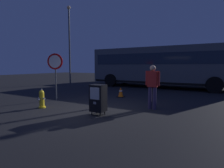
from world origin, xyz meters
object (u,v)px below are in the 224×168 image
Objects in this scene: fire_hydrant at (42,99)px; newspaper_box_primary at (98,98)px; traffic_cone at (121,92)px; bus_far at (163,65)px; street_light_near_left at (69,39)px; pedestrian at (152,84)px; bus_near at (161,65)px; stop_sign at (55,67)px.

newspaper_box_primary is (2.51, 0.24, 0.22)m from fire_hydrant.
traffic_cone is 9.70m from bus_far.
street_light_near_left reaches higher than bus_far.
newspaper_box_primary is at bearing -74.13° from traffic_cone.
pedestrian is 0.16× the size of bus_far.
fire_hydrant is at bearing -111.12° from traffic_cone.
pedestrian is at bearing -38.98° from traffic_cone.
newspaper_box_primary is at bearing -86.42° from bus_near.
stop_sign is 0.21× the size of bus_far.
bus_near is at bearing 83.98° from traffic_cone.
fire_hydrant is 0.11× the size of street_light_near_left.
bus_near reaches higher than traffic_cone.
newspaper_box_primary is 2.19m from pedestrian.
street_light_near_left reaches higher than stop_sign.
street_light_near_left is (-8.15, -1.04, 2.36)m from bus_near.
street_light_near_left is (-6.09, 8.25, 3.72)m from fire_hydrant.
pedestrian is (1.30, 1.73, 0.38)m from newspaper_box_primary.
bus_far reaches higher than traffic_cone.
pedestrian is at bearing -32.38° from street_light_near_left.
street_light_near_left is at bearing 126.44° from fire_hydrant.
bus_far is at bearing 85.15° from fire_hydrant.
pedestrian is at bearing 52.95° from newspaper_box_primary.
pedestrian is 7.57m from bus_near.
fire_hydrant is 2.53m from newspaper_box_primary.
bus_near reaches higher than pedestrian.
traffic_cone is 5.66m from bus_near.
bus_far is at bearing 80.81° from stop_sign.
fire_hydrant is 0.07× the size of bus_far.
pedestrian is at bearing -75.53° from bus_far.
stop_sign is at bearing 117.99° from fire_hydrant.
bus_near is 1.00× the size of bus_far.
bus_far is at bearing 35.67° from street_light_near_left.
street_light_near_left is at bearing 128.10° from stop_sign.
stop_sign is at bearing 159.26° from newspaper_box_primary.
fire_hydrant is 1.41× the size of traffic_cone.
pedestrian is (3.82, 1.96, 0.60)m from fire_hydrant.
bus_far is (-0.35, 9.58, 1.45)m from traffic_cone.
fire_hydrant is 10.90m from street_light_near_left.
bus_near is 4.25m from bus_far.
stop_sign reaches higher than fire_hydrant.
newspaper_box_primary reaches higher than traffic_cone.
street_light_near_left is (-7.57, 4.40, 3.81)m from traffic_cone.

